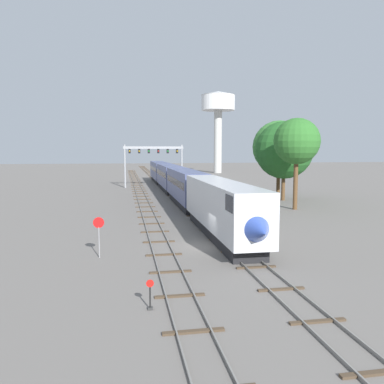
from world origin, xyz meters
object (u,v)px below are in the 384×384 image
object	(u,v)px
trackside_tree_left	(297,142)
trackside_tree_mid	(284,150)
passenger_train	(176,181)
signal_gantry	(154,156)
stop_sign	(99,231)
trackside_tree_right	(279,147)
water_tower	(218,107)
switch_stand	(150,299)

from	to	relation	value
trackside_tree_left	trackside_tree_mid	world-z (taller)	trackside_tree_mid
passenger_train	signal_gantry	xyz separation A→B (m)	(-2.25, 16.85, 3.75)
stop_sign	trackside_tree_left	bearing A→B (deg)	38.84
signal_gantry	trackside_tree_right	bearing A→B (deg)	-50.80
trackside_tree_right	stop_sign	bearing A→B (deg)	-130.46
passenger_train	stop_sign	size ratio (longest dim) A/B	27.38
stop_sign	trackside_tree_right	xyz separation A→B (m)	(25.49, 29.89, 6.12)
stop_sign	trackside_tree_mid	world-z (taller)	trackside_tree_mid
passenger_train	trackside_tree_left	size ratio (longest dim) A/B	6.85
trackside_tree_left	trackside_tree_right	bearing A→B (deg)	78.18
signal_gantry	stop_sign	world-z (taller)	signal_gantry
trackside_tree_mid	trackside_tree_right	distance (m)	2.42
passenger_train	water_tower	xyz separation A→B (m)	(22.71, 64.37, 19.00)
water_tower	stop_sign	size ratio (longest dim) A/B	9.29
passenger_train	switch_stand	distance (m)	44.91
passenger_train	trackside_tree_left	world-z (taller)	trackside_tree_left
water_tower	trackside_tree_left	xyz separation A→B (m)	(-9.59, -80.53, -13.04)
water_tower	stop_sign	bearing A→B (deg)	-108.26
water_tower	trackside_tree_left	distance (m)	82.14
passenger_train	trackside_tree_mid	size ratio (longest dim) A/B	6.68
passenger_train	water_tower	bearing A→B (deg)	70.56
water_tower	trackside_tree_mid	distance (m)	73.38
stop_sign	trackside_tree_left	size ratio (longest dim) A/B	0.25
passenger_train	stop_sign	bearing A→B (deg)	-106.04
passenger_train	signal_gantry	distance (m)	17.41
switch_stand	trackside_tree_right	xyz separation A→B (m)	(22.59, 39.40, 7.47)
switch_stand	trackside_tree_right	size ratio (longest dim) A/B	0.12
water_tower	trackside_tree_left	size ratio (longest dim) A/B	2.33
signal_gantry	trackside_tree_mid	distance (m)	29.85
switch_stand	trackside_tree_mid	xyz separation A→B (m)	(22.41, 37.03, 7.00)
passenger_train	switch_stand	xyz separation A→B (m)	(-7.10, -44.30, -2.08)
stop_sign	trackside_tree_left	distance (m)	30.44
trackside_tree_right	trackside_tree_mid	bearing A→B (deg)	-94.30
water_tower	trackside_tree_mid	size ratio (longest dim) A/B	2.27
trackside_tree_right	switch_stand	bearing A→B (deg)	-119.82
signal_gantry	trackside_tree_right	world-z (taller)	trackside_tree_right
passenger_train	trackside_tree_left	bearing A→B (deg)	-50.92
signal_gantry	water_tower	bearing A→B (deg)	62.28
passenger_train	water_tower	distance (m)	70.85
trackside_tree_right	signal_gantry	bearing A→B (deg)	129.20
signal_gantry	stop_sign	xyz separation A→B (m)	(-7.75, -51.64, -4.48)
switch_stand	trackside_tree_right	world-z (taller)	trackside_tree_right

